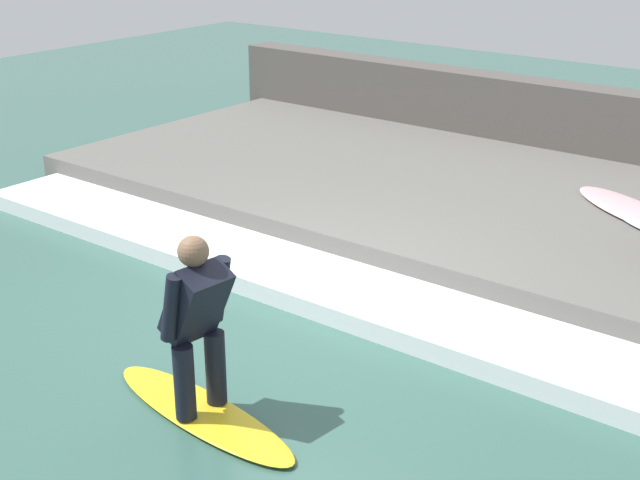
{
  "coord_description": "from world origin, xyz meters",
  "views": [
    {
      "loc": [
        -5.63,
        -4.62,
        3.7
      ],
      "look_at": [
        0.34,
        0.0,
        0.7
      ],
      "focal_mm": 50.0,
      "sensor_mm": 36.0,
      "label": 1
    }
  ],
  "objects": [
    {
      "name": "back_wall",
      "position": [
        5.78,
        0.0,
        0.62
      ],
      "size": [
        0.5,
        11.08,
        1.24
      ],
      "primitive_type": "cube",
      "color": "#544F49",
      "rests_on": "ground_plane"
    },
    {
      "name": "wave_foam_crest",
      "position": [
        0.62,
        0.0,
        0.09
      ],
      "size": [
        1.03,
        10.02,
        0.19
      ],
      "primitive_type": "cube",
      "color": "white",
      "rests_on": "ground_plane"
    },
    {
      "name": "surfboard_spare",
      "position": [
        3.72,
        -1.7,
        0.41
      ],
      "size": [
        1.43,
        1.78,
        0.06
      ],
      "color": "beige",
      "rests_on": "concrete_ledge"
    },
    {
      "name": "surfboard_riding",
      "position": [
        -1.64,
        -0.42,
        0.03
      ],
      "size": [
        0.67,
        1.97,
        0.06
      ],
      "color": "yellow",
      "rests_on": "ground_plane"
    },
    {
      "name": "concrete_ledge",
      "position": [
        3.33,
        0.0,
        0.19
      ],
      "size": [
        4.4,
        10.55,
        0.38
      ],
      "primitive_type": "cube",
      "color": "#66635E",
      "rests_on": "ground_plane"
    },
    {
      "name": "surfer_riding",
      "position": [
        -1.64,
        -0.42,
        0.83
      ],
      "size": [
        0.55,
        0.5,
        1.39
      ],
      "color": "black",
      "rests_on": "surfboard_riding"
    },
    {
      "name": "ground_plane",
      "position": [
        0.0,
        0.0,
        0.0
      ],
      "size": [
        28.0,
        28.0,
        0.0
      ],
      "primitive_type": "plane",
      "color": "#386056"
    }
  ]
}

